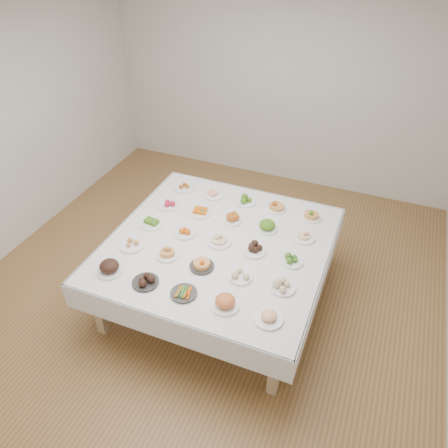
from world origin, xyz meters
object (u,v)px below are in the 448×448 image
at_px(dish_0, 109,267).
at_px(dish_24, 312,215).
at_px(dish_12, 219,238).
at_px(display_table, 218,248).

relative_size(dish_0, dish_24, 1.15).
relative_size(dish_12, dish_24, 1.17).
xyz_separation_m(dish_0, dish_12, (0.76, 0.77, -0.00)).
xyz_separation_m(dish_12, dish_24, (0.76, 0.75, -0.01)).
bearing_deg(dish_24, dish_12, -135.20).
bearing_deg(dish_24, dish_0, -134.97).
distance_m(dish_0, dish_24, 2.15).
relative_size(display_table, dish_24, 10.42).
distance_m(display_table, dish_24, 1.08).
bearing_deg(display_table, dish_12, 37.85).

